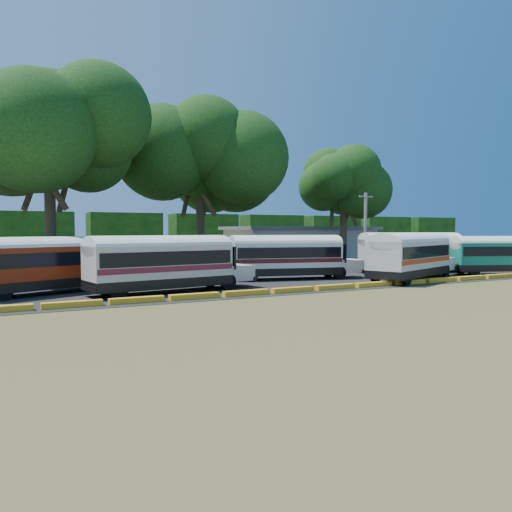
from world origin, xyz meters
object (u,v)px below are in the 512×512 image
bus_red (49,261)px  bus_white_red (411,254)px  bus_cream_west (164,260)px  tree_west (48,127)px  bus_teal (502,253)px

bus_red → bus_white_red: (23.32, -4.31, 0.07)m
bus_cream_west → tree_west: 16.40m
bus_teal → tree_west: size_ratio=0.63×
bus_teal → bus_cream_west: bearing=-161.2°
bus_red → bus_teal: (33.30, -4.24, -0.07)m
bus_cream_west → bus_white_red: (17.53, -1.50, 0.06)m
bus_red → bus_cream_west: 6.43m
bus_red → tree_west: size_ratio=0.65×
bus_white_red → tree_west: bearing=126.0°
bus_cream_west → tree_west: tree_west is taller
bus_cream_west → tree_west: (-4.72, 12.63, 9.33)m
bus_red → bus_cream_west: (5.79, -2.81, 0.01)m
bus_cream_west → bus_red: bearing=145.8°
bus_white_red → bus_red: bearing=148.0°
bus_teal → tree_west: (-32.23, 14.06, 9.41)m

